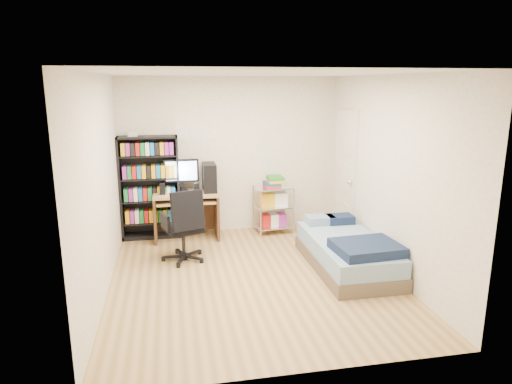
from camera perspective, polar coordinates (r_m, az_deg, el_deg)
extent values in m
cube|color=tan|center=(5.87, -0.41, -10.81)|extent=(3.50, 4.00, 0.04)
cube|color=silver|center=(5.35, -0.46, 14.84)|extent=(3.50, 4.00, 0.04)
cube|color=white|center=(7.43, -3.25, 4.60)|extent=(3.50, 0.04, 2.50)
cube|color=white|center=(3.57, 5.45, -5.24)|extent=(3.50, 0.04, 2.50)
cube|color=white|center=(5.44, -19.09, 0.61)|extent=(0.04, 4.00, 2.50)
cube|color=white|center=(6.04, 16.34, 2.02)|extent=(0.04, 4.00, 2.50)
cube|color=black|center=(7.28, -13.13, 0.52)|extent=(0.90, 0.30, 1.61)
cube|color=black|center=(7.42, -12.91, -3.65)|extent=(0.84, 0.28, 0.02)
cube|color=red|center=(7.38, -12.95, -2.81)|extent=(0.78, 0.24, 0.19)
cube|color=black|center=(7.33, -13.05, -1.02)|extent=(0.84, 0.28, 0.02)
cube|color=blue|center=(7.29, -13.10, -0.16)|extent=(0.78, 0.24, 0.19)
cube|color=black|center=(7.25, -13.19, 1.68)|extent=(0.84, 0.28, 0.02)
cube|color=gold|center=(7.22, -13.25, 2.56)|extent=(0.78, 0.24, 0.19)
cube|color=black|center=(7.19, -13.34, 4.42)|extent=(0.84, 0.28, 0.02)
cube|color=#1A7B3B|center=(7.16, -13.40, 5.32)|extent=(0.78, 0.24, 0.19)
cube|color=silver|center=(7.16, -15.11, 6.99)|extent=(0.14, 0.13, 0.07)
cube|color=tan|center=(7.13, -8.79, -0.23)|extent=(0.99, 0.54, 0.04)
cube|color=#31241B|center=(7.23, -12.46, -3.26)|extent=(0.04, 0.54, 0.70)
cube|color=#31241B|center=(7.25, -4.93, -2.92)|extent=(0.04, 0.54, 0.70)
cube|color=#31241B|center=(7.46, -8.77, -2.41)|extent=(0.95, 0.03, 0.64)
cube|color=tan|center=(7.08, -8.74, -1.16)|extent=(0.89, 0.45, 0.02)
cube|color=black|center=(7.05, -8.74, -1.01)|extent=(0.44, 0.15, 0.02)
cube|color=black|center=(7.16, -9.32, 2.65)|extent=(0.54, 0.05, 0.36)
cube|color=silver|center=(7.13, -9.31, 2.61)|extent=(0.48, 0.01, 0.30)
cube|color=black|center=(7.15, -5.86, 1.84)|extent=(0.20, 0.42, 0.44)
cube|color=black|center=(7.06, -11.62, 0.37)|extent=(0.08, 0.08, 0.17)
cube|color=black|center=(7.02, -7.41, 0.47)|extent=(0.08, 0.08, 0.17)
cylinder|color=black|center=(6.40, -9.05, -6.21)|extent=(0.05, 0.05, 0.36)
cube|color=black|center=(6.34, -9.12, -4.52)|extent=(0.57, 0.57, 0.08)
cube|color=black|center=(6.06, -8.54, -2.33)|extent=(0.46, 0.27, 0.52)
cube|color=black|center=(6.22, -11.29, -3.67)|extent=(0.13, 0.28, 0.21)
cube|color=black|center=(6.38, -7.09, -3.07)|extent=(0.13, 0.28, 0.21)
cylinder|color=silver|center=(7.16, 0.60, -2.82)|extent=(0.03, 0.03, 0.77)
cylinder|color=silver|center=(7.35, 4.73, -2.44)|extent=(0.03, 0.03, 0.77)
cylinder|color=silver|center=(7.52, -0.36, -2.02)|extent=(0.03, 0.03, 0.77)
cylinder|color=silver|center=(7.71, 3.60, -1.68)|extent=(0.03, 0.03, 0.77)
cube|color=silver|center=(7.51, 2.14, -4.24)|extent=(0.60, 0.46, 0.02)
cube|color=silver|center=(7.42, 2.16, -1.82)|extent=(0.60, 0.46, 0.02)
cube|color=silver|center=(7.34, 2.18, 0.57)|extent=(0.60, 0.46, 0.02)
cube|color=#B52919|center=(7.32, 2.19, 1.32)|extent=(0.28, 0.33, 0.18)
cube|color=brown|center=(6.24, 11.22, -8.46)|extent=(0.90, 1.80, 0.18)
cube|color=#7FA4BE|center=(6.17, 11.30, -6.76)|extent=(0.86, 1.76, 0.22)
cube|color=#13203E|center=(5.70, 13.66, -6.84)|extent=(0.81, 0.68, 0.13)
cube|color=#99BBD9|center=(6.71, 8.01, -3.46)|extent=(0.41, 0.27, 0.12)
cube|color=#13203E|center=(6.79, 10.43, -3.34)|extent=(0.38, 0.27, 0.12)
cube|color=#392012|center=(6.09, 11.51, -5.88)|extent=(0.25, 0.20, 0.01)
cube|color=silver|center=(7.27, 11.11, 2.17)|extent=(0.05, 0.80, 2.00)
sphere|color=silver|center=(6.97, 11.64, 1.24)|extent=(0.08, 0.08, 0.08)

